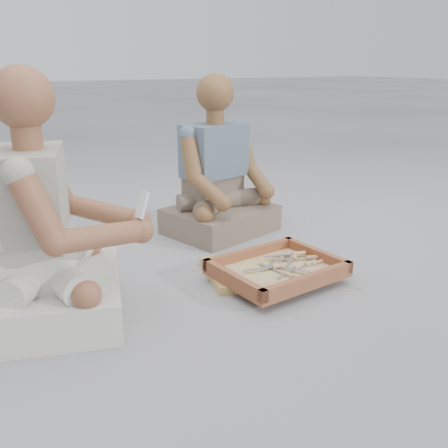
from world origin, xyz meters
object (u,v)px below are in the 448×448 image
carved_panel (266,269)px  craftsman (49,238)px  tool_tray (277,270)px  companion (219,182)px

carved_panel → craftsman: size_ratio=0.59×
tool_tray → craftsman: size_ratio=0.60×
craftsman → tool_tray: bearing=95.4°
carved_panel → companion: bearing=79.9°
tool_tray → companion: size_ratio=0.63×
craftsman → companion: size_ratio=1.05×
carved_panel → craftsman: craftsman is taller
companion → carved_panel: bearing=64.9°
carved_panel → companion: (0.12, 0.69, 0.30)m
tool_tray → companion: 0.86m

